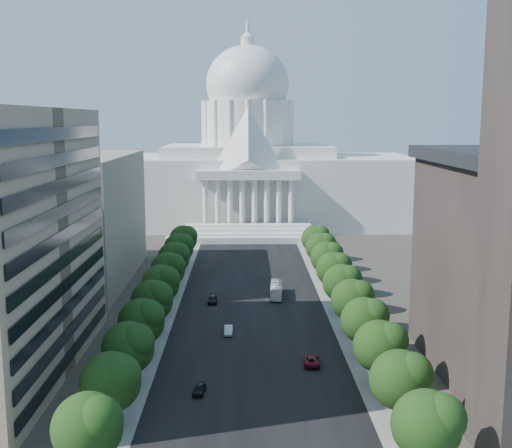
{
  "coord_description": "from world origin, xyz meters",
  "views": [
    {
      "loc": [
        -1.36,
        -51.57,
        38.3
      ],
      "look_at": [
        1.12,
        81.71,
        16.55
      ],
      "focal_mm": 45.0,
      "sensor_mm": 36.0,
      "label": 1
    }
  ],
  "objects": [
    {
      "name": "capitol",
      "position": [
        0.0,
        184.89,
        20.01
      ],
      "size": [
        120.0,
        56.0,
        73.0
      ],
      "color": "white",
      "rests_on": "ground"
    },
    {
      "name": "tree_l_b",
      "position": [
        -17.66,
        23.81,
        6.45
      ],
      "size": [
        7.79,
        7.6,
        9.97
      ],
      "color": "#33261C",
      "rests_on": "ground"
    },
    {
      "name": "streetlight_e",
      "position": [
        19.9,
        110.0,
        5.82
      ],
      "size": [
        2.61,
        0.44,
        9.0
      ],
      "color": "gray",
      "rests_on": "ground"
    },
    {
      "name": "tree_r_g",
      "position": [
        18.34,
        83.81,
        6.45
      ],
      "size": [
        7.79,
        7.6,
        9.97
      ],
      "color": "#33261C",
      "rests_on": "ground"
    },
    {
      "name": "tree_r_b",
      "position": [
        18.34,
        23.81,
        6.45
      ],
      "size": [
        7.79,
        7.6,
        9.97
      ],
      "color": "#33261C",
      "rests_on": "ground"
    },
    {
      "name": "car_dark_a",
      "position": [
        -7.78,
        34.19,
        0.66
      ],
      "size": [
        1.93,
        3.99,
        1.31
      ],
      "primitive_type": "imported",
      "rotation": [
        0.0,
        0.0,
        -0.1
      ],
      "color": "black",
      "rests_on": "ground"
    },
    {
      "name": "tree_l_d",
      "position": [
        -17.66,
        47.81,
        6.45
      ],
      "size": [
        7.79,
        7.6,
        9.97
      ],
      "color": "#33261C",
      "rests_on": "ground"
    },
    {
      "name": "car_red",
      "position": [
        9.27,
        44.63,
        0.73
      ],
      "size": [
        2.88,
        5.43,
        1.45
      ],
      "primitive_type": "imported",
      "rotation": [
        0.0,
        0.0,
        3.05
      ],
      "color": "maroon",
      "rests_on": "ground"
    },
    {
      "name": "tree_l_f",
      "position": [
        -17.66,
        71.81,
        6.45
      ],
      "size": [
        7.79,
        7.6,
        9.97
      ],
      "color": "#33261C",
      "rests_on": "ground"
    },
    {
      "name": "streetlight_d",
      "position": [
        19.9,
        85.0,
        5.82
      ],
      "size": [
        2.61,
        0.44,
        9.0
      ],
      "color": "gray",
      "rests_on": "ground"
    },
    {
      "name": "tree_l_g",
      "position": [
        -17.66,
        83.81,
        6.45
      ],
      "size": [
        7.79,
        7.6,
        9.97
      ],
      "color": "#33261C",
      "rests_on": "ground"
    },
    {
      "name": "road_asphalt",
      "position": [
        0.0,
        90.0,
        0.0
      ],
      "size": [
        30.0,
        260.0,
        0.01
      ],
      "primitive_type": "cube",
      "color": "black",
      "rests_on": "ground"
    },
    {
      "name": "city_bus",
      "position": [
        5.6,
        84.23,
        1.48
      ],
      "size": [
        3.25,
        10.74,
        2.95
      ],
      "primitive_type": "imported",
      "rotation": [
        0.0,
        0.0,
        -0.07
      ],
      "color": "silver",
      "rests_on": "ground"
    },
    {
      "name": "tree_r_c",
      "position": [
        18.34,
        35.81,
        6.45
      ],
      "size": [
        7.79,
        7.6,
        9.97
      ],
      "color": "#33261C",
      "rests_on": "ground"
    },
    {
      "name": "tree_r_a",
      "position": [
        18.34,
        11.81,
        6.45
      ],
      "size": [
        7.79,
        7.6,
        9.97
      ],
      "color": "#33261C",
      "rests_on": "ground"
    },
    {
      "name": "tree_r_j",
      "position": [
        18.34,
        119.81,
        6.45
      ],
      "size": [
        7.79,
        7.6,
        9.97
      ],
      "color": "#33261C",
      "rests_on": "ground"
    },
    {
      "name": "tree_r_d",
      "position": [
        18.34,
        47.81,
        6.45
      ],
      "size": [
        7.79,
        7.6,
        9.97
      ],
      "color": "#33261C",
      "rests_on": "ground"
    },
    {
      "name": "streetlight_a",
      "position": [
        19.9,
        10.0,
        5.82
      ],
      "size": [
        2.61,
        0.44,
        9.0
      ],
      "color": "gray",
      "rests_on": "ground"
    },
    {
      "name": "car_dark_b",
      "position": [
        -8.08,
        79.67,
        0.7
      ],
      "size": [
        1.98,
        4.84,
        1.4
      ],
      "primitive_type": "imported",
      "rotation": [
        0.0,
        0.0,
        -0.0
      ],
      "color": "black",
      "rests_on": "ground"
    },
    {
      "name": "streetlight_b",
      "position": [
        19.9,
        35.0,
        5.82
      ],
      "size": [
        2.61,
        0.44,
        9.0
      ],
      "color": "gray",
      "rests_on": "ground"
    },
    {
      "name": "car_silver",
      "position": [
        -4.27,
        59.57,
        0.72
      ],
      "size": [
        1.53,
        4.35,
        1.43
      ],
      "primitive_type": "imported",
      "rotation": [
        0.0,
        0.0,
        -0.0
      ],
      "color": "#ADAFB5",
      "rests_on": "ground"
    },
    {
      "name": "tree_r_h",
      "position": [
        18.34,
        95.81,
        6.45
      ],
      "size": [
        7.79,
        7.6,
        9.97
      ],
      "color": "#33261C",
      "rests_on": "ground"
    },
    {
      "name": "tree_r_i",
      "position": [
        18.34,
        107.81,
        6.45
      ],
      "size": [
        7.79,
        7.6,
        9.97
      ],
      "color": "#33261C",
      "rests_on": "ground"
    },
    {
      "name": "tree_l_c",
      "position": [
        -17.66,
        35.81,
        6.45
      ],
      "size": [
        7.79,
        7.6,
        9.97
      ],
      "color": "#33261C",
      "rests_on": "ground"
    },
    {
      "name": "sidewalk_left",
      "position": [
        -19.0,
        90.0,
        0.0
      ],
      "size": [
        8.0,
        260.0,
        0.02
      ],
      "primitive_type": "cube",
      "color": "gray",
      "rests_on": "ground"
    },
    {
      "name": "tree_r_f",
      "position": [
        18.34,
        71.81,
        6.45
      ],
      "size": [
        7.79,
        7.6,
        9.97
      ],
      "color": "#33261C",
      "rests_on": "ground"
    },
    {
      "name": "sidewalk_right",
      "position": [
        19.0,
        90.0,
        0.0
      ],
      "size": [
        8.0,
        260.0,
        0.02
      ],
      "primitive_type": "cube",
      "color": "gray",
      "rests_on": "ground"
    },
    {
      "name": "office_block_left_far",
      "position": [
        -48.0,
        100.0,
        15.0
      ],
      "size": [
        38.0,
        52.0,
        30.0
      ],
      "primitive_type": "cube",
      "color": "gray",
      "rests_on": "ground"
    },
    {
      "name": "streetlight_f",
      "position": [
        19.9,
        135.0,
        5.82
      ],
      "size": [
        2.61,
        0.44,
        9.0
      ],
      "color": "gray",
      "rests_on": "ground"
    },
    {
      "name": "tree_l_h",
      "position": [
        -17.66,
        95.81,
        6.45
      ],
      "size": [
        7.79,
        7.6,
        9.97
      ],
      "color": "#33261C",
      "rests_on": "ground"
    },
    {
      "name": "tree_l_i",
      "position": [
        -17.66,
        107.81,
        6.45
      ],
      "size": [
        7.79,
        7.6,
        9.97
      ],
      "color": "#33261C",
      "rests_on": "ground"
    },
    {
      "name": "tree_l_e",
      "position": [
        -17.66,
        59.81,
        6.45
      ],
      "size": [
        7.79,
        7.6,
        9.97
      ],
      "color": "#33261C",
      "rests_on": "ground"
    },
    {
      "name": "tree_r_e",
      "position": [
        18.34,
        59.81,
        6.45
      ],
      "size": [
        7.79,
        7.6,
        9.97
      ],
      "color": "#33261C",
      "rests_on": "ground"
    },
    {
      "name": "tree_l_j",
      "position": [
        -17.66,
        119.81,
        6.45
      ],
      "size": [
        7.79,
        7.6,
        9.97
      ],
      "color": "#33261C",
      "rests_on": "ground"
    },
    {
      "name": "streetlight_c",
      "position": [
        19.9,
        60.0,
        5.82
      ],
      "size": [
        2.61,
        0.44,
        9.0
      ],
      "color": "gray",
      "rests_on": "ground"
    },
    {
      "name": "tree_l_a",
      "position": [
        -17.66,
        11.81,
        6.45
      ],
      "size": [
        7.79,
        7.6,
        9.97
      ],
      "color": "#33261C",
      "rests_on": "ground"
    }
  ]
}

